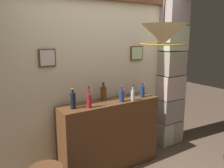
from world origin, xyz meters
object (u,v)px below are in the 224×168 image
Objects in this scene: liquor_bottle_port at (133,95)px; glass_tumbler_rocks at (122,93)px; liquor_bottle_amaro at (73,100)px; liquor_bottle_bourbon at (122,96)px; pendant_lamp at (164,35)px; liquor_bottle_rye at (103,93)px; liquor_bottle_brandy at (89,101)px; liquor_bottle_whiskey at (142,91)px.

liquor_bottle_port is 2.07× the size of glass_tumbler_rocks.
glass_tumbler_rocks is (0.83, 0.14, -0.05)m from liquor_bottle_amaro.
liquor_bottle_bourbon is 1.05m from pendant_lamp.
glass_tumbler_rocks is (0.01, 0.26, -0.03)m from liquor_bottle_port.
liquor_bottle_bourbon is at bearing -126.61° from glass_tumbler_rocks.
liquor_bottle_port is at bearing -38.59° from liquor_bottle_rye.
liquor_bottle_brandy reaches higher than liquor_bottle_whiskey.
liquor_bottle_brandy is 0.49m from liquor_bottle_bourbon.
liquor_bottle_port is at bearing -4.09° from liquor_bottle_brandy.
glass_tumbler_rocks is at bearing 53.39° from liquor_bottle_bourbon.
glass_tumbler_rocks is at bearing 139.63° from liquor_bottle_whiskey.
liquor_bottle_rye is at bearing 102.56° from pendant_lamp.
pendant_lamp reaches higher than glass_tumbler_rocks.
liquor_bottle_bourbon is (-0.15, 0.05, 0.00)m from liquor_bottle_port.
liquor_bottle_amaro is (-0.82, 0.12, 0.02)m from liquor_bottle_port.
liquor_bottle_brandy is 0.54× the size of pendant_lamp.
liquor_bottle_rye reaches higher than glass_tumbler_rocks.
glass_tumbler_rocks is (0.65, 0.22, -0.04)m from liquor_bottle_brandy.
liquor_bottle_amaro is at bearing 132.93° from pendant_lamp.
liquor_bottle_amaro reaches higher than liquor_bottle_port.
liquor_bottle_bourbon is 0.80× the size of liquor_bottle_amaro.
liquor_bottle_whiskey is (0.23, 0.07, 0.01)m from liquor_bottle_port.
liquor_bottle_amaro is at bearing 157.16° from liquor_bottle_brandy.
liquor_bottle_brandy is 0.87m from liquor_bottle_whiskey.
liquor_bottle_brandy is 1.32× the size of liquor_bottle_bourbon.
liquor_bottle_amaro is 1.30m from pendant_lamp.
liquor_bottle_amaro is 0.51× the size of pendant_lamp.
liquor_bottle_whiskey is 0.83× the size of liquor_bottle_amaro.
liquor_bottle_bourbon is 0.68m from liquor_bottle_amaro.
liquor_bottle_bourbon is 0.41× the size of pendant_lamp.
liquor_bottle_rye is at bearing 31.83° from liquor_bottle_brandy.
pendant_lamp is (0.20, -0.89, 0.78)m from liquor_bottle_rye.
liquor_bottle_whiskey is 0.87× the size of liquor_bottle_rye.
liquor_bottle_bourbon is at bearing -51.79° from liquor_bottle_rye.
liquor_bottle_brandy is at bearing -148.17° from liquor_bottle_rye.
pendant_lamp reaches higher than liquor_bottle_whiskey.
glass_tumbler_rocks is (-0.22, 0.19, -0.03)m from liquor_bottle_whiskey.
liquor_bottle_bourbon is at bearing -0.05° from liquor_bottle_brandy.
liquor_bottle_port is 0.88× the size of liquor_bottle_rye.
liquor_bottle_whiskey is at bearing 64.05° from pendant_lamp.
liquor_bottle_amaro reaches higher than liquor_bottle_rye.
liquor_bottle_rye is at bearing 14.17° from liquor_bottle_amaro.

